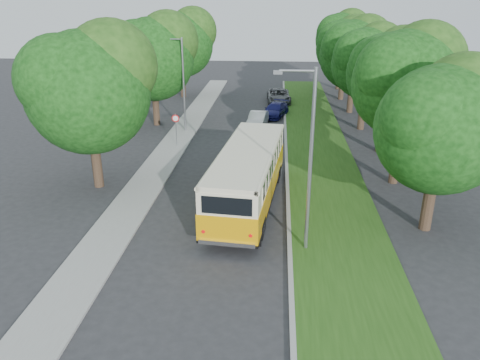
# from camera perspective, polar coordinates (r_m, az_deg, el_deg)

# --- Properties ---
(ground) EXTENTS (120.00, 120.00, 0.00)m
(ground) POSITION_cam_1_polar(r_m,az_deg,el_deg) (23.54, -2.88, -5.03)
(ground) COLOR #29292C
(ground) RESTS_ON ground
(curb) EXTENTS (0.20, 70.00, 0.15)m
(curb) POSITION_cam_1_polar(r_m,az_deg,el_deg) (27.90, 5.78, -0.52)
(curb) COLOR gray
(curb) RESTS_ON ground
(grass_verge) EXTENTS (4.50, 70.00, 0.13)m
(grass_verge) POSITION_cam_1_polar(r_m,az_deg,el_deg) (28.06, 10.58, -0.67)
(grass_verge) COLOR #234B14
(grass_verge) RESTS_ON ground
(sidewalk) EXTENTS (2.20, 70.00, 0.12)m
(sidewalk) POSITION_cam_1_polar(r_m,az_deg,el_deg) (28.92, -11.09, -0.03)
(sidewalk) COLOR gray
(sidewalk) RESTS_ON ground
(treeline) EXTENTS (24.27, 41.91, 9.46)m
(treeline) POSITION_cam_1_polar(r_m,az_deg,el_deg) (39.10, 5.16, 14.82)
(treeline) COLOR #332319
(treeline) RESTS_ON ground
(lamppost_near) EXTENTS (1.71, 0.16, 8.00)m
(lamppost_near) POSITION_cam_1_polar(r_m,az_deg,el_deg) (19.40, 8.36, 2.79)
(lamppost_near) COLOR gray
(lamppost_near) RESTS_ON ground
(lamppost_far) EXTENTS (1.71, 0.16, 7.50)m
(lamppost_far) POSITION_cam_1_polar(r_m,az_deg,el_deg) (38.14, -7.05, 11.82)
(lamppost_far) COLOR gray
(lamppost_far) RESTS_ON ground
(warning_sign) EXTENTS (0.56, 0.10, 2.50)m
(warning_sign) POSITION_cam_1_polar(r_m,az_deg,el_deg) (34.77, -7.83, 6.75)
(warning_sign) COLOR gray
(warning_sign) RESTS_ON ground
(vintage_bus) EXTENTS (3.88, 11.10, 3.23)m
(vintage_bus) POSITION_cam_1_polar(r_m,az_deg,el_deg) (24.54, 0.95, 0.29)
(vintage_bus) COLOR #E8A007
(vintage_bus) RESTS_ON ground
(car_silver) EXTENTS (1.82, 4.02, 1.34)m
(car_silver) POSITION_cam_1_polar(r_m,az_deg,el_deg) (30.82, 1.70, 2.96)
(car_silver) COLOR silver
(car_silver) RESTS_ON ground
(car_white) EXTENTS (1.84, 4.06, 1.29)m
(car_white) POSITION_cam_1_polar(r_m,az_deg,el_deg) (40.00, 2.15, 7.34)
(car_white) COLOR white
(car_white) RESTS_ON ground
(car_blue) EXTENTS (2.90, 4.59, 1.24)m
(car_blue) POSITION_cam_1_polar(r_m,az_deg,el_deg) (43.73, 4.30, 8.51)
(car_blue) COLOR navy
(car_blue) RESTS_ON ground
(car_grey) EXTENTS (2.62, 5.18, 1.40)m
(car_grey) POSITION_cam_1_polar(r_m,az_deg,el_deg) (49.54, 4.74, 10.17)
(car_grey) COLOR #505156
(car_grey) RESTS_ON ground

